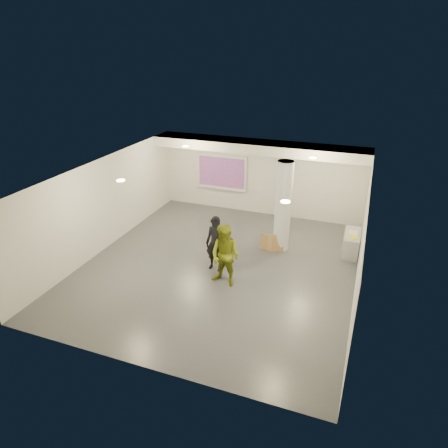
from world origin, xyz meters
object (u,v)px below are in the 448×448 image
at_px(credenza, 351,243).
at_px(man, 225,256).
at_px(projection_screen, 222,172).
at_px(woman, 216,244).
at_px(column, 283,207).

height_order(credenza, man, man).
relative_size(projection_screen, man, 1.15).
height_order(woman, man, man).
relative_size(column, man, 1.65).
height_order(column, credenza, column).
relative_size(credenza, man, 0.66).
relative_size(woman, man, 0.94).
bearing_deg(column, woman, -127.66).
xyz_separation_m(projection_screen, woman, (1.56, -4.65, -0.67)).
relative_size(credenza, woman, 0.70).
xyz_separation_m(projection_screen, credenza, (5.32, -2.19, -1.18)).
height_order(column, woman, column).
relative_size(column, projection_screen, 1.43).
bearing_deg(projection_screen, credenza, -22.36).
distance_m(projection_screen, woman, 4.95).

